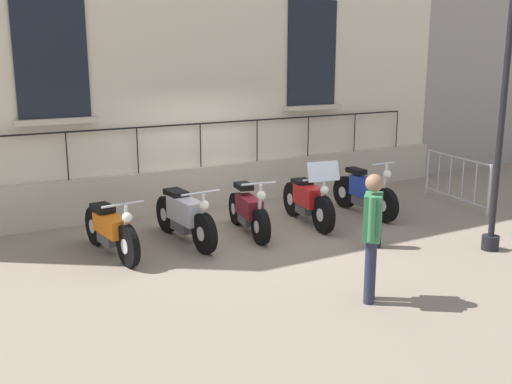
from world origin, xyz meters
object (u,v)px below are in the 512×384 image
motorcycle_orange (111,230)px  bollard (375,220)px  crowd_barrier (456,179)px  motorcycle_red (308,201)px  motorcycle_silver (185,217)px  lamppost (504,96)px  motorcycle_maroon (249,212)px  motorcycle_blue (365,193)px  pedestrian_standing (372,231)px

motorcycle_orange → bollard: 4.34m
crowd_barrier → motorcycle_red: bearing=-95.0°
motorcycle_silver → bollard: size_ratio=2.26×
lamppost → bollard: lamppost is taller
motorcycle_maroon → motorcycle_red: (0.04, 1.28, 0.05)m
motorcycle_silver → motorcycle_maroon: bearing=84.2°
motorcycle_orange → motorcycle_blue: 5.15m
motorcycle_red → motorcycle_blue: size_ratio=1.01×
motorcycle_maroon → lamppost: size_ratio=0.41×
motorcycle_orange → lamppost: size_ratio=0.43×
pedestrian_standing → bollard: bearing=137.3°
motorcycle_blue → motorcycle_maroon: bearing=-90.7°
crowd_barrier → bollard: bearing=-68.2°
crowd_barrier → bollard: 3.71m
lamppost → pedestrian_standing: (0.62, -3.12, -1.56)m
motorcycle_orange → lamppost: (2.87, 5.52, 2.11)m
crowd_barrier → lamppost: bearing=-37.5°
motorcycle_blue → lamppost: lamppost is taller
motorcycle_maroon → motorcycle_silver: bearing=-95.8°
motorcycle_orange → pedestrian_standing: 4.26m
motorcycle_red → lamppost: 3.87m
motorcycle_orange → motorcycle_silver: motorcycle_silver is taller
lamppost → crowd_barrier: size_ratio=2.27×
motorcycle_silver → pedestrian_standing: (3.54, 1.09, 0.52)m
motorcycle_red → motorcycle_maroon: bearing=-91.6°
motorcycle_maroon → motorcycle_red: motorcycle_red is taller
motorcycle_red → crowd_barrier: size_ratio=0.96×
lamppost → pedestrian_standing: lamppost is taller
motorcycle_red → pedestrian_standing: size_ratio=1.15×
motorcycle_silver → motorcycle_red: 2.47m
bollard → motorcycle_orange: bearing=-114.5°
motorcycle_orange → bollard: size_ratio=2.15×
motorcycle_blue → bollard: motorcycle_blue is taller
motorcycle_maroon → motorcycle_red: size_ratio=0.97×
motorcycle_silver → crowd_barrier: size_ratio=1.02×
motorcycle_orange → motorcycle_red: size_ratio=1.01×
pedestrian_standing → motorcycle_orange: bearing=-145.5°
motorcycle_blue → crowd_barrier: 2.27m
motorcycle_orange → crowd_barrier: bearing=86.8°
motorcycle_silver → motorcycle_blue: 3.85m
bollard → motorcycle_red: bearing=-173.9°
pedestrian_standing → lamppost: bearing=101.2°
pedestrian_standing → motorcycle_blue: bearing=140.8°
motorcycle_orange → lamppost: bearing=62.5°
motorcycle_red → bollard: motorcycle_red is taller
motorcycle_orange → motorcycle_maroon: size_ratio=1.05×
lamppost → pedestrian_standing: bearing=-78.8°
motorcycle_blue → lamppost: size_ratio=0.42×
lamppost → bollard: 2.80m
motorcycle_silver → bollard: bearing=55.0°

